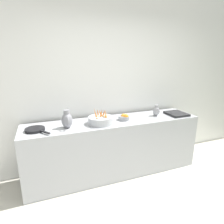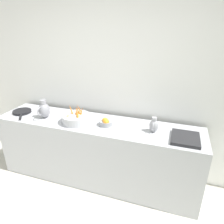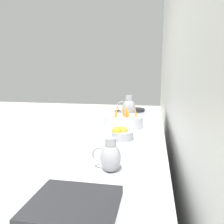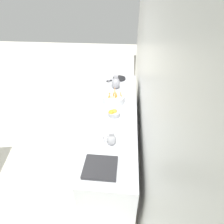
# 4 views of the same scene
# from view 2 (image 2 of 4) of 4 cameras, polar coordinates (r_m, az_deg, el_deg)

# --- Properties ---
(tile_wall_left) EXTENTS (0.10, 8.63, 3.00)m
(tile_wall_left) POSITION_cam_2_polar(r_m,az_deg,el_deg) (2.65, 8.66, 11.30)
(tile_wall_left) COLOR white
(tile_wall_left) RESTS_ON ground_plane
(prep_counter) EXTENTS (0.61, 2.71, 0.88)m
(prep_counter) POSITION_cam_2_polar(r_m,az_deg,el_deg) (2.83, -4.42, -11.12)
(prep_counter) COLOR #ADAFB5
(prep_counter) RESTS_ON ground_plane
(vegetable_colander) EXTENTS (0.36, 0.36, 0.24)m
(vegetable_colander) POSITION_cam_2_polar(r_m,az_deg,el_deg) (2.63, -10.16, -1.75)
(vegetable_colander) COLOR #ADAFB5
(vegetable_colander) RESTS_ON prep_counter
(orange_bowl) EXTENTS (0.17, 0.17, 0.10)m
(orange_bowl) POSITION_cam_2_polar(r_m,az_deg,el_deg) (2.51, -1.79, -2.96)
(orange_bowl) COLOR gray
(orange_bowl) RESTS_ON prep_counter
(metal_pitcher_tall) EXTENTS (0.21, 0.15, 0.25)m
(metal_pitcher_tall) POSITION_cam_2_polar(r_m,az_deg,el_deg) (2.85, -18.76, 0.59)
(metal_pitcher_tall) COLOR gray
(metal_pitcher_tall) RESTS_ON prep_counter
(metal_pitcher_short) EXTENTS (0.16, 0.11, 0.18)m
(metal_pitcher_short) POSITION_cam_2_polar(r_m,az_deg,el_deg) (2.40, 11.79, -3.74)
(metal_pitcher_short) COLOR #939399
(metal_pitcher_short) RESTS_ON prep_counter
(counter_sink_basin) EXTENTS (0.34, 0.30, 0.04)m
(counter_sink_basin) POSITION_cam_2_polar(r_m,az_deg,el_deg) (2.36, 20.12, -7.02)
(counter_sink_basin) COLOR #232326
(counter_sink_basin) RESTS_ON prep_counter
(skillet_on_counter) EXTENTS (0.37, 0.31, 0.03)m
(skillet_on_counter) POSITION_cam_2_polar(r_m,az_deg,el_deg) (3.17, -24.20, 0.08)
(skillet_on_counter) COLOR black
(skillet_on_counter) RESTS_ON prep_counter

